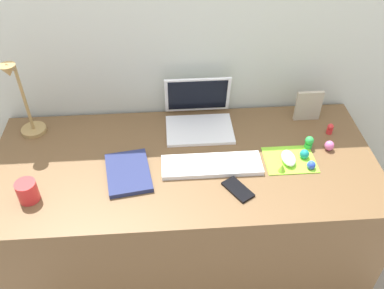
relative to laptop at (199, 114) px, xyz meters
name	(u,v)px	position (x,y,z in m)	size (l,w,h in m)	color
ground_plane	(186,263)	(-0.08, -0.25, -0.79)	(6.00, 6.00, 0.00)	gray
back_wall	(179,102)	(-0.08, 0.14, -0.03)	(2.81, 0.05, 1.53)	beige
desk	(185,218)	(-0.08, -0.25, -0.42)	(1.61, 0.71, 0.74)	brown
laptop	(199,114)	(0.00, 0.00, 0.00)	(0.30, 0.26, 0.21)	white
keyboard	(212,165)	(0.03, -0.29, -0.04)	(0.41, 0.13, 0.02)	white
mousepad	(290,160)	(0.36, -0.28, -0.05)	(0.21, 0.17, 0.00)	#8CDB33
mouse	(288,158)	(0.35, -0.29, -0.03)	(0.06, 0.10, 0.03)	white
cell_phone	(238,189)	(0.12, -0.43, -0.05)	(0.06, 0.13, 0.01)	black
desk_lamp	(22,102)	(-0.75, -0.03, 0.13)	(0.11, 0.15, 0.39)	#A5844C
notebook_pad	(128,172)	(-0.31, -0.31, -0.04)	(0.17, 0.24, 0.02)	navy
picture_frame	(308,106)	(0.51, 0.00, 0.02)	(0.12, 0.02, 0.15)	#B2A58C
coffee_mug	(27,191)	(-0.68, -0.42, -0.01)	(0.08, 0.08, 0.08)	red
toy_figurine_teal	(304,154)	(0.42, -0.27, -0.03)	(0.04, 0.04, 0.04)	teal
toy_figurine_pink	(329,146)	(0.54, -0.22, -0.03)	(0.04, 0.04, 0.04)	pink
toy_figurine_lime	(282,168)	(0.31, -0.34, -0.03)	(0.04, 0.04, 0.04)	#8CDB33
toy_figurine_green	(309,142)	(0.46, -0.20, -0.02)	(0.04, 0.04, 0.06)	green
toy_figurine_red	(330,129)	(0.58, -0.11, -0.03)	(0.03, 0.03, 0.05)	red
toy_figurine_blue	(311,165)	(0.43, -0.33, -0.03)	(0.03, 0.03, 0.04)	blue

